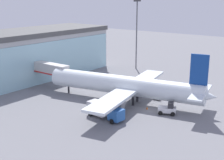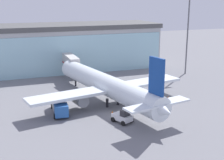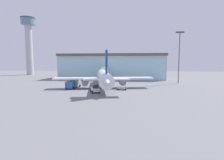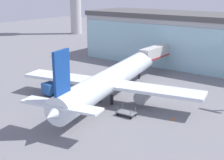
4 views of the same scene
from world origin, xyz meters
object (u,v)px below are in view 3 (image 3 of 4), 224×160
object	(u,v)px
safety_cone_nose	(98,89)
baggage_cart	(122,88)
safety_cone_wingtip	(142,88)
control_tower	(29,40)
airplane	(104,77)
apron_light_mast	(179,53)
catering_truck	(74,83)
pushback_tug	(95,89)
jet_bridge	(106,71)

from	to	relation	value
safety_cone_nose	baggage_cart	bearing A→B (deg)	10.93
baggage_cart	safety_cone_wingtip	size ratio (longest dim) A/B	5.26
baggage_cart	control_tower	bearing A→B (deg)	133.87
airplane	baggage_cart	distance (m)	8.00
apron_light_mast	airplane	xyz separation A→B (m)	(-27.39, -15.43, -8.31)
catering_truck	pushback_tug	size ratio (longest dim) A/B	2.04
safety_cone_nose	pushback_tug	bearing A→B (deg)	-87.67
apron_light_mast	airplane	bearing A→B (deg)	-150.60
catering_truck	pushback_tug	bearing A→B (deg)	51.85
jet_bridge	baggage_cart	xyz separation A→B (m)	(8.43, -25.48, -4.06)
catering_truck	safety_cone_wingtip	size ratio (longest dim) A/B	13.56
airplane	pushback_tug	bearing A→B (deg)	163.84
catering_truck	safety_cone_wingtip	bearing A→B (deg)	95.24
safety_cone_nose	safety_cone_wingtip	size ratio (longest dim) A/B	1.00
apron_light_mast	pushback_tug	xyz separation A→B (m)	(-28.22, -25.37, -10.82)
jet_bridge	airplane	size ratio (longest dim) A/B	0.36
catering_truck	control_tower	bearing A→B (deg)	-134.52
apron_light_mast	baggage_cart	size ratio (longest dim) A/B	6.93
jet_bridge	safety_cone_nose	xyz separation A→B (m)	(1.37, -26.84, -4.29)
control_tower	pushback_tug	size ratio (longest dim) A/B	10.29
control_tower	airplane	bearing A→B (deg)	-43.34
airplane	pushback_tug	size ratio (longest dim) A/B	9.89
airplane	catering_truck	size ratio (longest dim) A/B	4.85
safety_cone_wingtip	jet_bridge	bearing A→B (deg)	122.54
catering_truck	safety_cone_nose	xyz separation A→B (m)	(8.44, -3.74, -1.19)
apron_light_mast	safety_cone_nose	size ratio (longest dim) A/B	36.43
baggage_cart	pushback_tug	xyz separation A→B (m)	(-6.89, -5.64, 0.47)
pushback_tug	safety_cone_nose	xyz separation A→B (m)	(-0.17, 4.28, -0.70)
baggage_cart	safety_cone_nose	size ratio (longest dim) A/B	5.26
control_tower	safety_cone_nose	xyz separation A→B (m)	(57.87, -61.20, -23.05)
jet_bridge	catering_truck	distance (m)	24.36
airplane	baggage_cart	xyz separation A→B (m)	(6.06, -4.29, -2.97)
baggage_cart	pushback_tug	world-z (taller)	pushback_tug
control_tower	pushback_tug	bearing A→B (deg)	-48.45
safety_cone_nose	airplane	bearing A→B (deg)	79.95
airplane	safety_cone_wingtip	world-z (taller)	airplane
apron_light_mast	pushback_tug	bearing A→B (deg)	-138.05
apron_light_mast	airplane	distance (m)	32.52
apron_light_mast	safety_cone_wingtip	size ratio (longest dim) A/B	36.43
catering_truck	airplane	bearing A→B (deg)	106.26
control_tower	catering_truck	distance (m)	78.89
apron_light_mast	safety_cone_wingtip	distance (m)	25.63
baggage_cart	catering_truck	bearing A→B (deg)	167.83
control_tower	apron_light_mast	world-z (taller)	control_tower
jet_bridge	control_tower	world-z (taller)	control_tower
jet_bridge	baggage_cart	bearing A→B (deg)	-161.49
control_tower	pushback_tug	distance (m)	90.31
jet_bridge	pushback_tug	xyz separation A→B (m)	(1.54, -31.11, -3.59)
control_tower	baggage_cart	distance (m)	91.20
apron_light_mast	catering_truck	size ratio (longest dim) A/B	2.69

